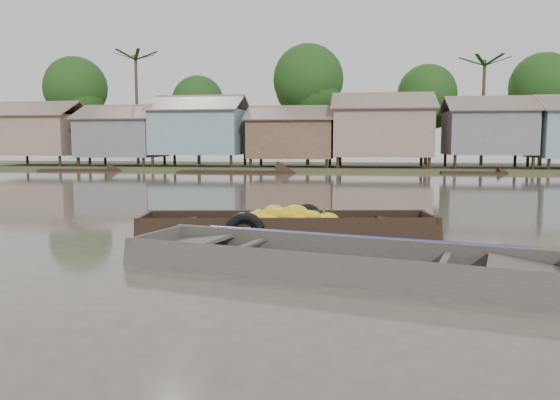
# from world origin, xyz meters

# --- Properties ---
(ground) EXTENTS (120.00, 120.00, 0.00)m
(ground) POSITION_xyz_m (0.00, 0.00, 0.00)
(ground) COLOR #4B4539
(ground) RESTS_ON ground
(riverbank) EXTENTS (120.00, 12.47, 10.22)m
(riverbank) POSITION_xyz_m (3.03, 31.86, 3.07)
(riverbank) COLOR #384723
(riverbank) RESTS_ON ground
(banana_boat) EXTENTS (6.33, 2.44, 0.86)m
(banana_boat) POSITION_xyz_m (-0.60, 2.13, 0.19)
(banana_boat) COLOR black
(banana_boat) RESTS_ON ground
(viewer_boat) EXTENTS (6.91, 3.37, 0.54)m
(viewer_boat) POSITION_xyz_m (0.67, -0.96, 0.04)
(viewer_boat) COLOR #3D3834
(viewer_boat) RESTS_ON ground
(distant_boats) EXTENTS (43.82, 3.33, 1.38)m
(distant_boats) POSITION_xyz_m (11.63, 25.33, 0.25)
(distant_boats) COLOR black
(distant_boats) RESTS_ON ground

